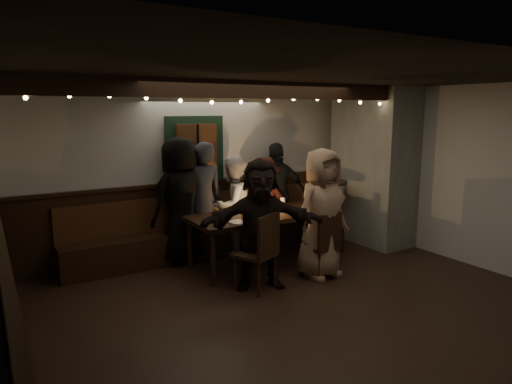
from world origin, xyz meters
TOP-DOWN VIEW (x-y plane):
  - room at (1.07, 1.42)m, footprint 6.02×5.01m
  - dining_table at (0.39, 1.40)m, footprint 2.15×0.92m
  - chair_near_left at (-0.16, 0.56)m, footprint 0.59×0.59m
  - chair_near_right at (0.80, 0.51)m, footprint 0.44×0.44m
  - chair_end at (1.59, 1.43)m, footprint 0.46×0.46m
  - high_top at (1.80, 1.69)m, footprint 0.68×0.68m
  - person_a at (-0.58, 2.14)m, footprint 1.05×0.84m
  - person_b at (-0.21, 2.14)m, footprint 0.67×0.46m
  - person_c at (0.27, 2.12)m, footprint 0.90×0.79m
  - person_d at (0.83, 2.09)m, footprint 1.04×0.70m
  - person_e at (1.15, 2.17)m, footprint 1.08×0.69m
  - person_f at (-0.09, 0.69)m, footprint 1.61×1.03m
  - person_g at (0.81, 0.59)m, footprint 0.91×0.65m

SIDE VIEW (x-z plane):
  - chair_end at x=1.59m, z-range 0.05..0.90m
  - chair_near_right at x=0.80m, z-range 0.06..0.96m
  - chair_near_left at x=-0.16m, z-range 0.06..1.06m
  - high_top at x=1.80m, z-range 0.14..1.23m
  - dining_table at x=0.39m, z-range 0.24..1.17m
  - person_d at x=0.83m, z-range 0.00..1.50m
  - person_c at x=0.27m, z-range 0.00..1.53m
  - person_f at x=-0.09m, z-range 0.00..1.66m
  - person_e at x=1.15m, z-range 0.00..1.71m
  - person_g at x=0.81m, z-range 0.00..1.75m
  - person_b at x=-0.21m, z-range 0.00..1.78m
  - person_a at x=-0.58m, z-range 0.00..1.86m
  - room at x=1.07m, z-range -0.24..2.38m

